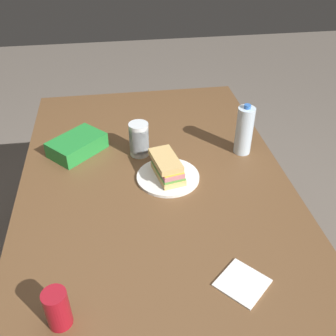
# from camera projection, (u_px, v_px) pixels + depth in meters

# --- Properties ---
(ground_plane) EXTENTS (8.00, 8.00, 0.00)m
(ground_plane) POSITION_uv_depth(u_px,v_px,m) (158.00, 298.00, 1.96)
(ground_plane) COLOR #70665B
(dining_table) EXTENTS (1.69, 1.06, 0.73)m
(dining_table) POSITION_uv_depth(u_px,v_px,m) (156.00, 199.00, 1.58)
(dining_table) COLOR brown
(dining_table) RESTS_ON ground_plane
(paper_plate) EXTENTS (0.25, 0.25, 0.01)m
(paper_plate) POSITION_uv_depth(u_px,v_px,m) (168.00, 177.00, 1.56)
(paper_plate) COLOR white
(paper_plate) RESTS_ON dining_table
(sandwich) EXTENTS (0.20, 0.13, 0.08)m
(sandwich) POSITION_uv_depth(u_px,v_px,m) (167.00, 167.00, 1.53)
(sandwich) COLOR #DBB26B
(sandwich) RESTS_ON paper_plate
(soda_can_red) EXTENTS (0.07, 0.07, 0.12)m
(soda_can_red) POSITION_uv_depth(u_px,v_px,m) (57.00, 309.00, 1.01)
(soda_can_red) COLOR maroon
(soda_can_red) RESTS_ON dining_table
(chip_bag) EXTENTS (0.27, 0.27, 0.07)m
(chip_bag) POSITION_uv_depth(u_px,v_px,m) (77.00, 145.00, 1.69)
(chip_bag) COLOR #268C38
(chip_bag) RESTS_ON dining_table
(water_bottle_tall) EXTENTS (0.07, 0.07, 0.23)m
(water_bottle_tall) POSITION_uv_depth(u_px,v_px,m) (244.00, 130.00, 1.65)
(water_bottle_tall) COLOR silver
(water_bottle_tall) RESTS_ON dining_table
(plastic_cup_stack) EXTENTS (0.08, 0.08, 0.15)m
(plastic_cup_stack) POSITION_uv_depth(u_px,v_px,m) (139.00, 139.00, 1.66)
(plastic_cup_stack) COLOR silver
(plastic_cup_stack) RESTS_ON dining_table
(paper_napkin) EXTENTS (0.18, 0.18, 0.01)m
(paper_napkin) POSITION_uv_depth(u_px,v_px,m) (242.00, 283.00, 1.15)
(paper_napkin) COLOR white
(paper_napkin) RESTS_ON dining_table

